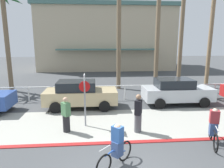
% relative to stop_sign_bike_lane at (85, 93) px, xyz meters
% --- Properties ---
extents(ground_plane, '(80.00, 80.00, 0.00)m').
position_rel_stop_sign_bike_lane_xyz_m(ground_plane, '(1.47, 5.98, -1.68)').
color(ground_plane, '#424447').
extents(sidewalk_strip, '(44.00, 4.00, 0.02)m').
position_rel_stop_sign_bike_lane_xyz_m(sidewalk_strip, '(1.47, 0.18, -1.67)').
color(sidewalk_strip, '#9E9E93').
rests_on(sidewalk_strip, ground).
extents(curb_paint, '(44.00, 0.24, 0.03)m').
position_rel_stop_sign_bike_lane_xyz_m(curb_paint, '(1.47, -1.82, -1.66)').
color(curb_paint, maroon).
rests_on(curb_paint, ground).
extents(building_backdrop, '(19.49, 11.49, 9.07)m').
position_rel_stop_sign_bike_lane_xyz_m(building_backdrop, '(2.18, 23.02, 2.88)').
color(building_backdrop, '#BCAD8E').
rests_on(building_backdrop, ground).
extents(rail_fence, '(24.35, 0.08, 1.04)m').
position_rel_stop_sign_bike_lane_xyz_m(rail_fence, '(1.47, 4.48, -0.84)').
color(rail_fence, white).
rests_on(rail_fence, ground).
extents(stop_sign_bike_lane, '(0.52, 0.56, 2.56)m').
position_rel_stop_sign_bike_lane_xyz_m(stop_sign_bike_lane, '(0.00, 0.00, 0.00)').
color(stop_sign_bike_lane, gray).
rests_on(stop_sign_bike_lane, ground).
extents(palm_tree_2, '(3.09, 2.91, 7.65)m').
position_rel_stop_sign_bike_lane_xyz_m(palm_tree_2, '(-6.42, 7.73, 4.08)').
color(palm_tree_2, '#756047').
rests_on(palm_tree_2, ground).
extents(palm_tree_3, '(3.22, 3.35, 9.16)m').
position_rel_stop_sign_bike_lane_xyz_m(palm_tree_3, '(2.52, 7.96, 4.83)').
color(palm_tree_3, '#756047').
rests_on(palm_tree_3, ground).
extents(palm_tree_4, '(2.61, 3.36, 9.68)m').
position_rel_stop_sign_bike_lane_xyz_m(palm_tree_4, '(5.83, 8.11, 5.21)').
color(palm_tree_4, '#756047').
rests_on(palm_tree_4, ground).
extents(palm_tree_5, '(3.10, 3.12, 9.49)m').
position_rel_stop_sign_bike_lane_xyz_m(palm_tree_5, '(8.27, 8.91, 5.43)').
color(palm_tree_5, '#756047').
rests_on(palm_tree_5, ground).
extents(palm_tree_6, '(3.37, 3.16, 9.29)m').
position_rel_stop_sign_bike_lane_xyz_m(palm_tree_6, '(11.16, 9.10, 4.93)').
color(palm_tree_6, '#846B4C').
rests_on(palm_tree_6, ground).
extents(car_tan_1, '(4.40, 2.02, 1.69)m').
position_rel_stop_sign_bike_lane_xyz_m(car_tan_1, '(-0.45, 2.90, -0.81)').
color(car_tan_1, tan).
rests_on(car_tan_1, ground).
extents(car_silver_2, '(4.40, 2.02, 1.69)m').
position_rel_stop_sign_bike_lane_xyz_m(car_silver_2, '(5.76, 3.15, -0.81)').
color(car_silver_2, '#B2B7BC').
rests_on(car_silver_2, ground).
extents(cyclist_black_0, '(0.69, 1.73, 1.50)m').
position_rel_stop_sign_bike_lane_xyz_m(cyclist_black_0, '(5.20, -2.16, -0.98)').
color(cyclist_black_0, black).
rests_on(cyclist_black_0, ground).
extents(cyclist_blue_1, '(1.31, 1.35, 1.50)m').
position_rel_stop_sign_bike_lane_xyz_m(cyclist_blue_1, '(1.17, -3.38, -0.98)').
color(cyclist_blue_1, black).
rests_on(cyclist_blue_1, ground).
extents(pedestrian_0, '(0.43, 0.47, 1.79)m').
position_rel_stop_sign_bike_lane_xyz_m(pedestrian_0, '(2.40, -0.88, -0.84)').
color(pedestrian_0, '#4C4C51').
rests_on(pedestrian_0, ground).
extents(pedestrian_1, '(0.46, 0.47, 1.64)m').
position_rel_stop_sign_bike_lane_xyz_m(pedestrian_1, '(-0.83, -0.58, -0.92)').
color(pedestrian_1, '#232326').
rests_on(pedestrian_1, ground).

